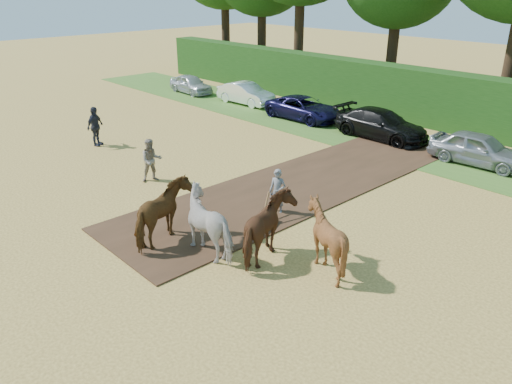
{
  "coord_description": "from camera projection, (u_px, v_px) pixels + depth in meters",
  "views": [
    {
      "loc": [
        13.74,
        -7.17,
        7.52
      ],
      "look_at": [
        3.22,
        2.59,
        1.4
      ],
      "focal_mm": 35.0,
      "sensor_mm": 36.0,
      "label": 1
    }
  ],
  "objects": [
    {
      "name": "spectator_far",
      "position": [
        95.0,
        126.0,
        24.17
      ],
      "size": [
        0.95,
        1.21,
        1.93
      ],
      "primitive_type": "imported",
      "rotation": [
        0.0,
        0.0,
        2.07
      ],
      "color": "#252631",
      "rests_on": "ground"
    },
    {
      "name": "plough_team",
      "position": [
        242.0,
        225.0,
        14.49
      ],
      "size": [
        6.35,
        5.59,
        1.93
      ],
      "color": "brown",
      "rests_on": "ground"
    },
    {
      "name": "hedgerow",
      "position": [
        426.0,
        97.0,
        27.69
      ],
      "size": [
        46.0,
        1.6,
        3.0
      ],
      "primitive_type": "cube",
      "color": "#14380F",
      "rests_on": "ground"
    },
    {
      "name": "grass_verge",
      "position": [
        377.0,
        139.0,
        25.46
      ],
      "size": [
        50.0,
        5.0,
        0.03
      ],
      "primitive_type": "cube",
      "color": "#38601E",
      "rests_on": "ground"
    },
    {
      "name": "earth_strip",
      "position": [
        307.0,
        182.0,
        20.06
      ],
      "size": [
        4.5,
        17.0,
        0.05
      ],
      "primitive_type": "cube",
      "color": "#472D1C",
      "rests_on": "ground"
    },
    {
      "name": "spectator_near",
      "position": [
        151.0,
        160.0,
        19.9
      ],
      "size": [
        0.93,
        1.04,
        1.76
      ],
      "primitive_type": "imported",
      "rotation": [
        0.0,
        0.0,
        1.21
      ],
      "color": "tan",
      "rests_on": "ground"
    },
    {
      "name": "ground",
      "position": [
        134.0,
        223.0,
        16.7
      ],
      "size": [
        120.0,
        120.0,
        0.0
      ],
      "primitive_type": "plane",
      "color": "gold",
      "rests_on": "ground"
    },
    {
      "name": "parked_cars",
      "position": [
        398.0,
        131.0,
        24.41
      ],
      "size": [
        35.86,
        3.0,
        1.46
      ],
      "color": "silver",
      "rests_on": "ground"
    }
  ]
}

